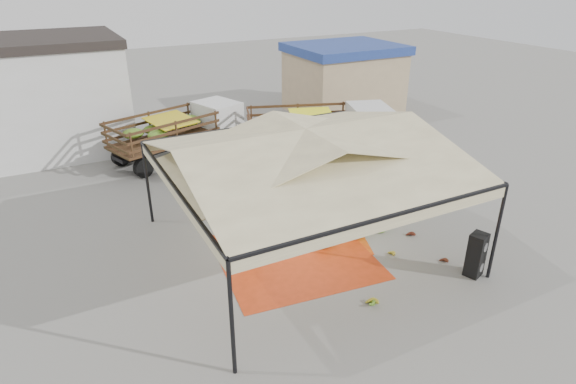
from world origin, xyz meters
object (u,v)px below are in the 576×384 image
truck_left (183,128)px  truck_right (325,126)px  banana_heap (317,200)px  vendor (243,187)px  speaker_stack (476,255)px

truck_left → truck_right: (6.07, -2.95, 0.05)m
banana_heap → truck_right: (3.58, 5.39, 0.78)m
banana_heap → truck_left: truck_left is taller
banana_heap → truck_left: (-2.50, 8.33, 0.73)m
truck_left → truck_right: 6.75m
vendor → truck_left: bearing=-109.6°
banana_heap → truck_left: size_ratio=0.87×
speaker_stack → truck_left: 14.52m
vendor → speaker_stack: bearing=99.9°
banana_heap → truck_right: 6.51m
vendor → truck_right: 6.89m
banana_heap → truck_left: bearing=106.7°
speaker_stack → vendor: vendor is taller
vendor → truck_left: truck_left is taller
truck_right → speaker_stack: bearing=-78.5°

